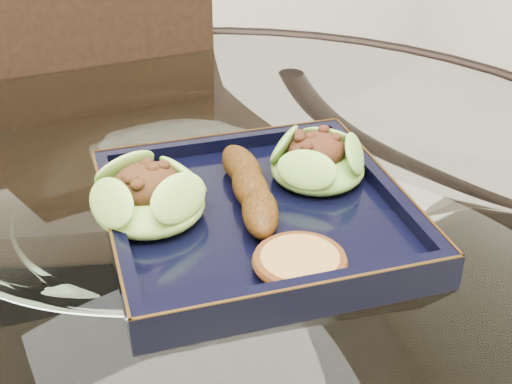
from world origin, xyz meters
name	(u,v)px	position (x,y,z in m)	size (l,w,h in m)	color
dining_table	(193,345)	(0.00, 0.00, 0.60)	(1.13, 1.13, 0.77)	white
dining_chair	(123,245)	(0.02, 0.33, 0.51)	(0.43, 0.43, 0.92)	black
navy_plate	(256,220)	(0.05, -0.05, 0.77)	(0.27, 0.27, 0.02)	black
lettuce_wrap_left	(149,200)	(-0.04, -0.01, 0.80)	(0.10, 0.10, 0.04)	#6DA530
lettuce_wrap_right	(318,164)	(0.13, -0.02, 0.80)	(0.09, 0.09, 0.03)	#55922A
roasted_plantain	(250,188)	(0.05, -0.03, 0.80)	(0.15, 0.03, 0.03)	#593109
crumb_patty	(300,263)	(0.04, -0.14, 0.79)	(0.07, 0.07, 0.01)	#AB7B39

